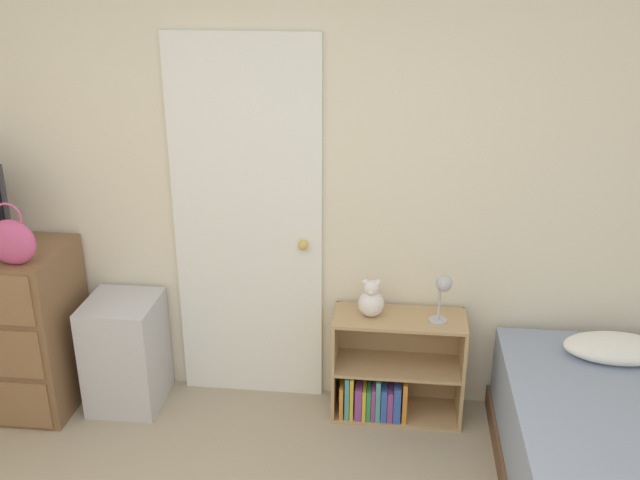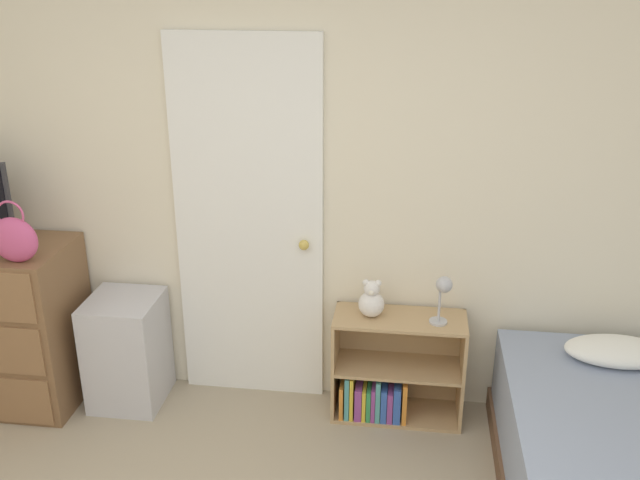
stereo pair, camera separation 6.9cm
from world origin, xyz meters
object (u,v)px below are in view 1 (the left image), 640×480
Objects in this scene: storage_bin at (126,352)px; teddy_bear at (371,300)px; handbag at (12,241)px; bookshelf at (388,376)px; desk_lamp at (443,290)px.

storage_bin is 1.42m from teddy_bear.
storage_bin is (0.42, 0.24, -0.75)m from handbag.
handbag is at bearing -171.01° from bookshelf.
storage_bin is 1.47m from bookshelf.
storage_bin is at bearing -177.80° from bookshelf.
storage_bin is 3.02× the size of teddy_bear.
desk_lamp is at bearing 0.50° from storage_bin.
desk_lamp reaches higher than bookshelf.
handbag is 1.22× the size of desk_lamp.
teddy_bear is 0.78× the size of desk_lamp.
desk_lamp is (2.15, 0.26, -0.27)m from handbag.
storage_bin is at bearing 30.08° from handbag.
desk_lamp is (1.73, 0.02, 0.48)m from storage_bin.
bookshelf is 0.47m from teddy_bear.
desk_lamp is (0.37, -0.04, 0.10)m from teddy_bear.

